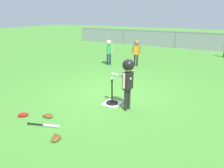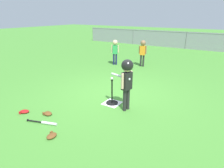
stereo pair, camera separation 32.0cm
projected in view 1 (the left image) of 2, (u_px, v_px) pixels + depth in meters
ground_plane at (113, 94)px, 5.58m from camera, size 60.00×60.00×0.00m
home_plate at (112, 103)px, 5.02m from camera, size 0.44×0.44×0.01m
batting_tee at (112, 100)px, 4.99m from camera, size 0.32×0.32×0.67m
baseball_on_tee at (112, 78)px, 4.78m from camera, size 0.07×0.07×0.07m
batter_child at (128, 75)px, 4.39m from camera, size 0.64×0.36×1.28m
fielder_deep_right at (109, 49)px, 8.60m from camera, size 0.30×0.23×1.15m
fielder_deep_center at (136, 49)px, 8.41m from camera, size 0.34×0.23×1.18m
spare_bat_silver at (48, 125)px, 3.96m from camera, size 0.70×0.28×0.06m
glove_by_plate at (23, 115)px, 4.38m from camera, size 0.27×0.24×0.07m
glove_near_bats at (48, 116)px, 4.33m from camera, size 0.24×0.20×0.07m
glove_tossed_aside at (56, 138)px, 3.55m from camera, size 0.18×0.23×0.07m
outfield_fence at (176, 39)px, 13.03m from camera, size 16.06×0.06×1.15m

